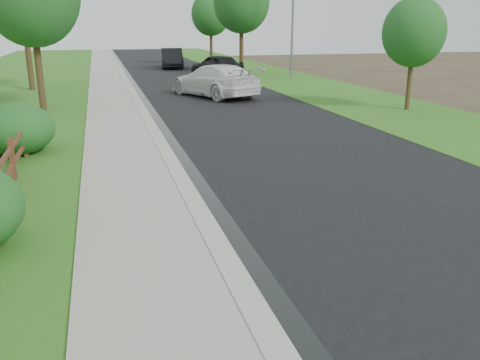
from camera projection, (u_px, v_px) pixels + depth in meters
name	position (u px, v px, depth m)	size (l,w,h in m)	color
road	(182.00, 77.00, 37.83)	(8.00, 90.00, 0.02)	black
curb	(124.00, 78.00, 36.75)	(0.40, 90.00, 0.12)	gray
wet_gutter	(129.00, 78.00, 36.85)	(0.50, 90.00, 0.00)	black
sidewalk	(106.00, 78.00, 36.42)	(2.20, 90.00, 0.10)	#A39D8E
grass_strip	(78.00, 79.00, 35.95)	(1.60, 90.00, 0.06)	#2B601B
verge_far	(269.00, 74.00, 39.58)	(6.00, 90.00, 0.04)	#2B601B
white_suv	(214.00, 80.00, 27.26)	(2.40, 5.90, 1.71)	white
dark_car_mid	(217.00, 65.00, 37.83)	(1.92, 4.78, 1.63)	black
dark_car_far	(172.00, 58.00, 45.19)	(1.81, 5.20, 1.71)	black
streetlight	(291.00, 12.00, 35.17)	(1.88, 0.41, 8.12)	slate
shrub_d	(15.00, 129.00, 15.11)	(2.28, 2.28, 1.56)	#1C4D1B
tree_near_right	(414.00, 32.00, 22.21)	(2.75, 2.75, 4.95)	#372016
tree_mid_right	(241.00, 2.00, 38.48)	(4.29, 4.29, 7.78)	#372016
tree_far_right	(211.00, 14.00, 47.01)	(3.62, 3.62, 6.67)	#372016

